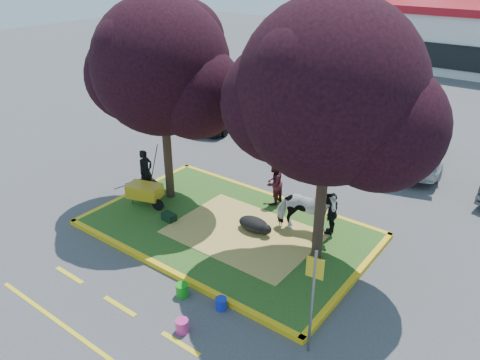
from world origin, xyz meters
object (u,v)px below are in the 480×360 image
Objects in this scene: calf at (254,224)px; bucket_pink at (182,326)px; car_silver at (300,117)px; handler at (146,171)px; cow at (306,211)px; sign_post at (313,291)px; wheelbarrow at (145,191)px; car_black at (222,109)px; bucket_green at (182,290)px; bucket_blue at (221,304)px.

calf is 4.32m from bucket_pink.
handler is at bearing 90.12° from car_silver.
cow is 5.39× the size of bucket_pink.
handler is 6.87m from bucket_pink.
car_silver is at bearing 8.72° from cow.
cow is at bearing -79.77° from handler.
wheelbarrow is at bearing 155.89° from sign_post.
cow is 1.72× the size of calf.
calf is 10.10m from car_black.
handler is 7.79m from car_black.
calf is 0.66× the size of handler.
bucket_pink is (-2.52, -1.20, -1.43)m from sign_post.
sign_post reaches higher than car_black.
car_silver is at bearing 113.46° from sign_post.
sign_post is at bearing -108.97° from handler.
bucket_green reaches higher than bucket_pink.
car_black is at bearing 125.24° from bucket_pink.
car_silver is at bearing -4.87° from handler.
cow is 5.08m from bucket_pink.
bucket_green is at bearing -168.71° from bucket_blue.
bucket_green is at bearing 133.22° from bucket_pink.
car_black is at bearing 128.38° from sign_post.
calf is 4.80m from sign_post.
sign_post reaches higher than car_silver.
wheelbarrow reaches higher than bucket_pink.
wheelbarrow is at bearing -169.46° from calf.
cow is 5.81× the size of bucket_blue.
handler is 8.53m from sign_post.
car_black is (-10.59, 10.22, -0.82)m from sign_post.
cow is 0.44× the size of car_silver.
wheelbarrow is (-5.00, -1.67, -0.23)m from cow.
sign_post is at bearing 2.49° from bucket_blue.
bucket_blue is 12.84m from car_silver.
calf is at bearing 132.22° from sign_post.
bucket_green is (4.64, -3.19, -0.74)m from handler.
handler reaches higher than car_black.
cow is 5.12× the size of bucket_green.
cow reaches higher than bucket_blue.
car_black reaches higher than wheelbarrow.
car_black is at bearing 128.78° from bucket_blue.
wheelbarrow is 0.42× the size of car_black.
car_black is (-8.07, 11.42, 0.61)m from bucket_pink.
car_black reaches higher than bucket_green.
cow is 10.47m from car_black.
bucket_blue is (5.70, -2.98, -0.76)m from handler.
bucket_blue is at bearing -70.03° from calf.
bucket_blue is 0.08× the size of car_silver.
wheelbarrow is (-3.75, -0.83, 0.28)m from calf.
sign_post reaches higher than bucket_green.
calf is 3.14× the size of bucket_pink.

